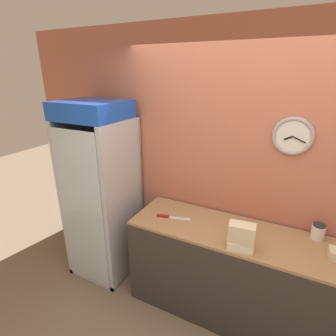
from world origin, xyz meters
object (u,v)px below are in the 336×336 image
condiment_jar (318,232)px  beverage_cooler (104,184)px  sandwich_stack_top (242,229)px  sandwich_stack_bottom (240,245)px  chefs_knife (168,217)px  sandwich_stack_middle (241,237)px

condiment_jar → beverage_cooler: bearing=-174.6°
sandwich_stack_top → condiment_jar: size_ratio=1.57×
sandwich_stack_top → condiment_jar: 0.72m
beverage_cooler → sandwich_stack_top: bearing=-8.7°
sandwich_stack_bottom → chefs_knife: (-0.73, 0.17, -0.03)m
beverage_cooler → condiment_jar: (2.12, 0.20, -0.09)m
sandwich_stack_bottom → sandwich_stack_middle: size_ratio=1.03×
sandwich_stack_bottom → sandwich_stack_middle: (0.00, 0.00, 0.08)m
chefs_knife → beverage_cooler: bearing=175.2°
sandwich_stack_top → condiment_jar: bearing=38.8°
sandwich_stack_bottom → sandwich_stack_middle: bearing=0.0°
beverage_cooler → sandwich_stack_middle: bearing=-8.7°
sandwich_stack_bottom → chefs_knife: 0.75m
sandwich_stack_top → sandwich_stack_bottom: bearing=0.0°
chefs_knife → condiment_jar: 1.31m
beverage_cooler → chefs_knife: bearing=-4.8°
sandwich_stack_middle → sandwich_stack_top: sandwich_stack_top is taller
chefs_knife → sandwich_stack_bottom: bearing=-13.1°
sandwich_stack_bottom → chefs_knife: size_ratio=0.67×
sandwich_stack_middle → sandwich_stack_top: size_ratio=0.99×
sandwich_stack_bottom → condiment_jar: condiment_jar is taller
beverage_cooler → sandwich_stack_middle: (1.57, -0.24, -0.04)m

